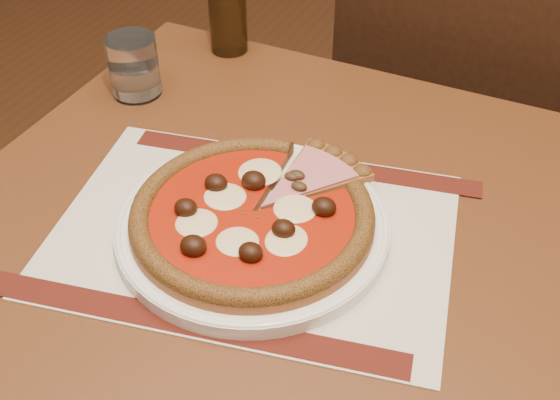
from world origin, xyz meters
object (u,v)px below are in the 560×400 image
at_px(plate, 253,227).
at_px(water_glass, 134,66).
at_px(table, 273,287).
at_px(pizza, 252,214).
at_px(bottle, 227,4).
at_px(chair_far, 466,116).

bearing_deg(plate, water_glass, 145.79).
height_order(table, plate, plate).
xyz_separation_m(pizza, bottle, (-0.23, 0.38, 0.05)).
bearing_deg(plate, chair_far, 78.88).
height_order(chair_far, bottle, chair_far).
distance_m(water_glass, bottle, 0.19).
bearing_deg(water_glass, chair_far, 46.55).
bearing_deg(chair_far, water_glass, 48.60).
bearing_deg(bottle, chair_far, 36.94).
relative_size(chair_far, water_glass, 10.86).
height_order(chair_far, pizza, chair_far).
distance_m(plate, water_glass, 0.36).
bearing_deg(pizza, water_glass, 145.72).
distance_m(chair_far, pizza, 0.70).
distance_m(chair_far, water_glass, 0.66).
xyz_separation_m(plate, pizza, (-0.00, -0.00, 0.02)).
height_order(chair_far, plate, chair_far).
xyz_separation_m(water_glass, bottle, (0.06, 0.18, 0.04)).
xyz_separation_m(pizza, water_glass, (-0.30, 0.20, 0.01)).
xyz_separation_m(table, pizza, (-0.02, -0.02, 0.13)).
distance_m(table, pizza, 0.13).
bearing_deg(pizza, table, 43.87).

